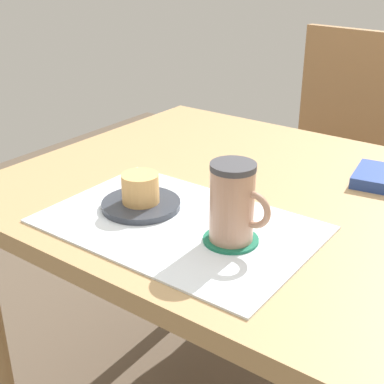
{
  "coord_description": "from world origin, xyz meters",
  "views": [
    {
      "loc": [
        0.49,
        -0.87,
        1.17
      ],
      "look_at": [
        -0.02,
        -0.17,
        0.78
      ],
      "focal_mm": 50.0,
      "sensor_mm": 36.0,
      "label": 1
    }
  ],
  "objects_px": {
    "dining_table": "(250,226)",
    "coffee_mug": "(233,202)",
    "pastry_plate": "(141,204)",
    "pastry": "(140,188)",
    "wooden_chair": "(329,163)"
  },
  "relations": [
    {
      "from": "dining_table",
      "to": "wooden_chair",
      "type": "relative_size",
      "value": 1.07
    },
    {
      "from": "pastry_plate",
      "to": "coffee_mug",
      "type": "distance_m",
      "value": 0.21
    },
    {
      "from": "pastry_plate",
      "to": "pastry",
      "type": "relative_size",
      "value": 2.13
    },
    {
      "from": "wooden_chair",
      "to": "pastry",
      "type": "relative_size",
      "value": 13.57
    },
    {
      "from": "coffee_mug",
      "to": "pastry",
      "type": "bearing_deg",
      "value": 178.09
    },
    {
      "from": "wooden_chair",
      "to": "dining_table",
      "type": "bearing_deg",
      "value": 106.96
    },
    {
      "from": "pastry_plate",
      "to": "dining_table",
      "type": "bearing_deg",
      "value": 59.74
    },
    {
      "from": "dining_table",
      "to": "pastry_plate",
      "type": "bearing_deg",
      "value": -120.26
    },
    {
      "from": "wooden_chair",
      "to": "coffee_mug",
      "type": "relative_size",
      "value": 7.08
    },
    {
      "from": "wooden_chair",
      "to": "pastry",
      "type": "distance_m",
      "value": 0.99
    },
    {
      "from": "dining_table",
      "to": "wooden_chair",
      "type": "height_order",
      "value": "wooden_chair"
    },
    {
      "from": "dining_table",
      "to": "pastry_plate",
      "type": "relative_size",
      "value": 6.78
    },
    {
      "from": "coffee_mug",
      "to": "pastry_plate",
      "type": "bearing_deg",
      "value": 178.09
    },
    {
      "from": "dining_table",
      "to": "coffee_mug",
      "type": "relative_size",
      "value": 7.55
    },
    {
      "from": "dining_table",
      "to": "coffee_mug",
      "type": "height_order",
      "value": "coffee_mug"
    }
  ]
}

